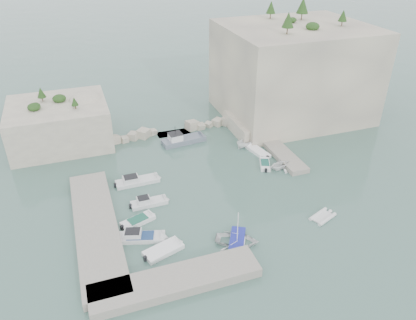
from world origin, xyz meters
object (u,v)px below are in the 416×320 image
object	(u,v)px
motorboat_b	(149,204)
tender_east_d	(247,146)
motorboat_d	(141,239)
tender_east_c	(258,153)
inflatable_dinghy	(322,218)
work_boat	(184,142)
motorboat_e	(164,252)
tender_east_b	(265,165)
motorboat_a	(138,183)
motorboat_c	(138,222)
rowboat	(237,243)
tender_east_a	(279,169)

from	to	relation	value
motorboat_b	tender_east_d	distance (m)	22.01
motorboat_d	tender_east_c	world-z (taller)	motorboat_d
inflatable_dinghy	tender_east_c	distance (m)	18.28
tender_east_d	work_boat	xyz separation A→B (m)	(-9.75, 4.78, 0.00)
motorboat_d	motorboat_e	distance (m)	3.66
tender_east_b	tender_east_c	distance (m)	4.10
motorboat_a	tender_east_d	world-z (taller)	tender_east_d
tender_east_b	motorboat_d	bearing A→B (deg)	137.65
motorboat_d	work_boat	world-z (taller)	work_boat
motorboat_e	tender_east_c	size ratio (longest dim) A/B	0.95
motorboat_c	tender_east_b	size ratio (longest dim) A/B	1.11
tender_east_c	tender_east_d	size ratio (longest dim) A/B	1.25
rowboat	tender_east_c	world-z (taller)	rowboat
motorboat_c	motorboat_d	xyz separation A→B (m)	(-0.30, -3.22, 0.00)
motorboat_d	tender_east_b	size ratio (longest dim) A/B	1.50
motorboat_b	motorboat_e	bearing A→B (deg)	-93.60
tender_east_d	tender_east_b	bearing A→B (deg)	162.98
motorboat_b	motorboat_e	size ratio (longest dim) A/B	1.06
motorboat_e	inflatable_dinghy	size ratio (longest dim) A/B	1.35
motorboat_c	motorboat_e	size ratio (longest dim) A/B	0.94
tender_east_a	tender_east_c	size ratio (longest dim) A/B	0.69
tender_east_c	motorboat_b	bearing A→B (deg)	100.32
motorboat_c	tender_east_d	distance (m)	25.59
motorboat_a	motorboat_d	xyz separation A→B (m)	(-1.97, -12.27, 0.00)
motorboat_b	tender_east_d	world-z (taller)	tender_east_d
rowboat	tender_east_b	distance (m)	18.58
motorboat_b	inflatable_dinghy	world-z (taller)	motorboat_b
tender_east_b	work_boat	distance (m)	15.18
tender_east_c	motorboat_c	bearing A→B (deg)	105.56
inflatable_dinghy	tender_east_b	bearing A→B (deg)	73.10
motorboat_b	tender_east_b	xyz separation A→B (m)	(19.24, 4.01, 0.00)
rowboat	tender_east_d	world-z (taller)	tender_east_d
motorboat_e	tender_east_a	world-z (taller)	tender_east_a
motorboat_c	work_boat	size ratio (longest dim) A/B	0.57
rowboat	tender_east_b	xyz separation A→B (m)	(11.01, 14.97, 0.00)
motorboat_d	rowboat	bearing A→B (deg)	-5.60
motorboat_e	motorboat_d	bearing A→B (deg)	106.18
motorboat_a	motorboat_b	distance (m)	5.75
rowboat	work_boat	world-z (taller)	work_boat
motorboat_e	work_boat	distance (m)	26.98
inflatable_dinghy	tender_east_c	world-z (taller)	tender_east_c
motorboat_a	tender_east_d	bearing A→B (deg)	13.23
motorboat_a	rowboat	xyz separation A→B (m)	(8.73, -16.69, 0.00)
motorboat_b	rowboat	size ratio (longest dim) A/B	1.04
motorboat_a	inflatable_dinghy	distance (m)	26.36
motorboat_e	tender_east_b	xyz separation A→B (m)	(19.63, 13.56, 0.00)
work_boat	tender_east_a	bearing A→B (deg)	-55.43
motorboat_a	tender_east_a	distance (m)	21.69
motorboat_d	tender_east_c	size ratio (longest dim) A/B	1.20
work_boat	tender_east_c	bearing A→B (deg)	-42.02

